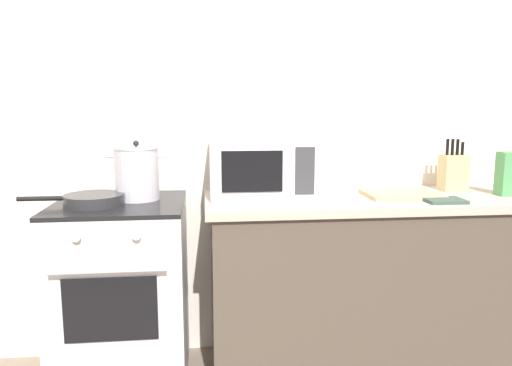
{
  "coord_description": "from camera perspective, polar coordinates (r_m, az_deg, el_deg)",
  "views": [
    {
      "loc": [
        0.05,
        -1.66,
        1.36
      ],
      "look_at": [
        0.3,
        0.6,
        1.0
      ],
      "focal_mm": 33.67,
      "sensor_mm": 36.0,
      "label": 1
    }
  ],
  "objects": [
    {
      "name": "pasta_box",
      "position": [
        2.71,
        27.6,
        0.98
      ],
      "size": [
        0.08,
        0.08,
        0.22
      ],
      "primitive_type": "cube",
      "color": "#4C9356",
      "rests_on": "countertop_right"
    },
    {
      "name": "back_wall",
      "position": [
        2.65,
        -0.8,
        6.6
      ],
      "size": [
        4.4,
        0.1,
        2.5
      ],
      "primitive_type": "cube",
      "color": "silver",
      "rests_on": "ground_plane"
    },
    {
      "name": "microwave",
      "position": [
        2.37,
        0.55,
        1.97
      ],
      "size": [
        0.5,
        0.37,
        0.3
      ],
      "color": "white",
      "rests_on": "countertop_right"
    },
    {
      "name": "countertop_right",
      "position": [
        2.48,
        13.96,
        -1.98
      ],
      "size": [
        1.7,
        0.6,
        0.04
      ],
      "primitive_type": "cube",
      "color": "#ADA393",
      "rests_on": "lower_cabinet_right"
    },
    {
      "name": "knife_block",
      "position": [
        2.76,
        22.4,
        1.22
      ],
      "size": [
        0.13,
        0.1,
        0.28
      ],
      "color": "tan",
      "rests_on": "countertop_right"
    },
    {
      "name": "stock_pot",
      "position": [
        2.36,
        -13.94,
        1.17
      ],
      "size": [
        0.3,
        0.21,
        0.28
      ],
      "color": "silver",
      "rests_on": "stove"
    },
    {
      "name": "stove",
      "position": [
        2.47,
        -15.5,
        -12.74
      ],
      "size": [
        0.6,
        0.64,
        0.92
      ],
      "color": "silver",
      "rests_on": "ground_plane"
    },
    {
      "name": "lower_cabinet_right",
      "position": [
        2.6,
        13.57,
        -11.97
      ],
      "size": [
        1.64,
        0.56,
        0.88
      ],
      "primitive_type": "cube",
      "color": "#4C4238",
      "rests_on": "ground_plane"
    },
    {
      "name": "frying_pan",
      "position": [
        2.3,
        -18.82,
        -1.89
      ],
      "size": [
        0.47,
        0.27,
        0.05
      ],
      "color": "#28282B",
      "rests_on": "stove"
    },
    {
      "name": "oven_mitt",
      "position": [
        2.42,
        21.42,
        -1.93
      ],
      "size": [
        0.18,
        0.14,
        0.02
      ],
      "primitive_type": "cube",
      "color": "#384C42",
      "rests_on": "countertop_right"
    },
    {
      "name": "cutting_board",
      "position": [
        2.5,
        16.89,
        -1.3
      ],
      "size": [
        0.36,
        0.26,
        0.02
      ],
      "primitive_type": "cube",
      "color": "tan",
      "rests_on": "countertop_right"
    }
  ]
}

